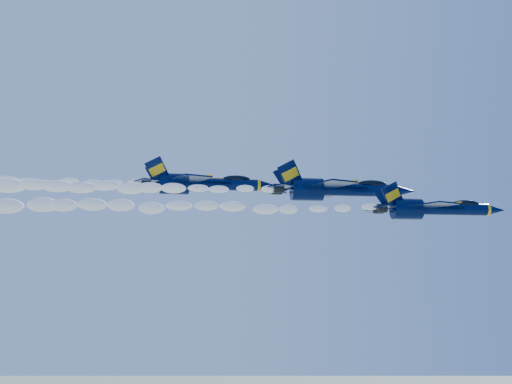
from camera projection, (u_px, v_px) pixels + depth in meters
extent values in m
cylinder|color=black|center=(454.00, 209.00, 72.73)|extent=(7.95, 1.32, 1.32)
ellipsoid|color=black|center=(407.00, 209.00, 71.94)|extent=(1.38, 2.38, 5.65)
cone|color=black|center=(496.00, 210.00, 73.46)|extent=(2.30, 1.32, 1.32)
cylinder|color=yellow|center=(487.00, 210.00, 73.31)|extent=(0.31, 1.38, 1.38)
ellipsoid|color=black|center=(466.00, 204.00, 73.04)|extent=(3.18, 1.03, 0.87)
cube|color=yellow|center=(466.00, 206.00, 73.00)|extent=(3.71, 0.88, 0.16)
cube|color=black|center=(433.00, 205.00, 68.71)|extent=(4.73, 5.61, 0.16)
cube|color=black|center=(408.00, 212.00, 75.63)|extent=(4.73, 5.61, 0.16)
cube|color=yellow|center=(444.00, 204.00, 68.90)|extent=(2.13, 4.42, 0.09)
cube|color=yellow|center=(418.00, 212.00, 75.82)|extent=(2.13, 4.42, 0.09)
cube|color=black|center=(393.00, 195.00, 70.95)|extent=(2.88, 0.91, 3.10)
cube|color=black|center=(387.00, 198.00, 72.77)|extent=(2.88, 0.91, 3.10)
cylinder|color=black|center=(382.00, 208.00, 70.93)|extent=(1.06, 0.97, 0.97)
cylinder|color=black|center=(379.00, 209.00, 72.06)|extent=(1.06, 0.97, 0.97)
cube|color=yellow|center=(431.00, 203.00, 72.46)|extent=(9.71, 0.31, 0.07)
ellipsoid|color=white|center=(162.00, 207.00, 68.05)|extent=(47.31, 1.72, 1.55)
cylinder|color=black|center=(358.00, 190.00, 85.23)|extent=(10.02, 1.67, 1.67)
ellipsoid|color=black|center=(307.00, 189.00, 84.23)|extent=(1.74, 3.01, 7.12)
cone|color=black|center=(405.00, 191.00, 86.15)|extent=(2.89, 1.67, 1.67)
cylinder|color=yellow|center=(395.00, 191.00, 85.96)|extent=(0.39, 1.74, 1.74)
ellipsoid|color=black|center=(372.00, 184.00, 85.62)|extent=(4.01, 1.30, 1.10)
cube|color=yellow|center=(372.00, 187.00, 85.57)|extent=(4.68, 1.11, 0.20)
cube|color=black|center=(330.00, 184.00, 80.16)|extent=(5.97, 7.07, 0.20)
cube|color=black|center=(314.00, 194.00, 88.88)|extent=(5.97, 7.07, 0.20)
cube|color=yellow|center=(342.00, 183.00, 80.40)|extent=(2.68, 5.58, 0.11)
cube|color=yellow|center=(325.00, 193.00, 89.12)|extent=(2.68, 5.58, 0.11)
cube|color=black|center=(290.00, 175.00, 82.99)|extent=(3.63, 1.15, 3.90)
cube|color=black|center=(287.00, 177.00, 85.28)|extent=(3.63, 1.15, 3.90)
cylinder|color=black|center=(279.00, 188.00, 82.96)|extent=(1.34, 1.22, 1.22)
cylinder|color=black|center=(277.00, 190.00, 84.38)|extent=(1.34, 1.22, 1.22)
cube|color=yellow|center=(334.00, 183.00, 84.88)|extent=(12.25, 0.39, 0.09)
ellipsoid|color=white|center=(87.00, 187.00, 80.21)|extent=(47.31, 2.17, 1.95)
cylinder|color=black|center=(223.00, 185.00, 91.36)|extent=(9.92, 1.65, 1.65)
ellipsoid|color=black|center=(174.00, 184.00, 90.37)|extent=(1.72, 2.98, 7.06)
cone|color=black|center=(268.00, 186.00, 92.26)|extent=(2.87, 1.65, 1.65)
cylinder|color=yellow|center=(258.00, 185.00, 92.08)|extent=(0.39, 1.72, 1.72)
ellipsoid|color=black|center=(236.00, 179.00, 91.74)|extent=(3.97, 1.29, 1.09)
cube|color=yellow|center=(236.00, 181.00, 91.69)|extent=(4.63, 1.10, 0.20)
cube|color=black|center=(190.00, 179.00, 86.34)|extent=(5.91, 7.01, 0.20)
cube|color=black|center=(187.00, 188.00, 94.97)|extent=(5.91, 7.01, 0.20)
cube|color=yellow|center=(201.00, 178.00, 86.57)|extent=(2.66, 5.52, 0.11)
cube|color=yellow|center=(198.00, 188.00, 95.21)|extent=(2.66, 5.52, 0.11)
cube|color=black|center=(157.00, 170.00, 89.14)|extent=(3.59, 1.13, 3.87)
cube|color=black|center=(157.00, 173.00, 91.40)|extent=(3.59, 1.13, 3.87)
cylinder|color=black|center=(146.00, 183.00, 89.11)|extent=(1.32, 1.21, 1.21)
cylinder|color=black|center=(147.00, 184.00, 90.51)|extent=(1.32, 1.21, 1.21)
cube|color=yellow|center=(200.00, 178.00, 91.01)|extent=(12.13, 0.39, 0.09)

